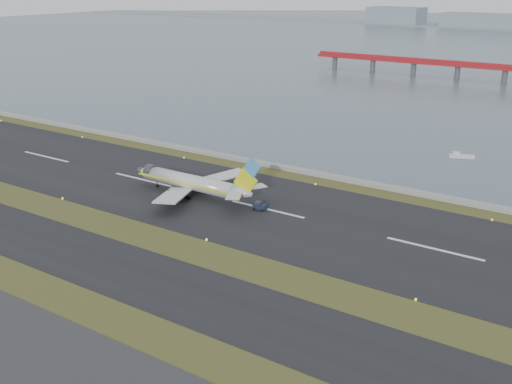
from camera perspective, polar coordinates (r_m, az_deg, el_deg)
ground at (r=127.23m, az=-6.56°, el=-5.41°), size 1000.00×1000.00×0.00m
taxiway_strip at (r=119.37m, az=-10.37°, el=-7.27°), size 1000.00×18.00×0.10m
runway_strip at (r=149.23m, az=1.02°, el=-1.56°), size 1000.00×45.00×0.10m
seawall at (r=173.53m, az=6.54°, el=1.41°), size 1000.00×2.50×1.00m
airliner at (r=157.68m, az=-5.50°, el=0.79°), size 38.52×32.89×12.80m
pushback_tug at (r=148.67m, az=0.34°, el=-1.26°), size 3.27×2.10×2.00m
workboat_near at (r=201.35m, az=17.74°, el=3.08°), size 7.72×4.96×1.80m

